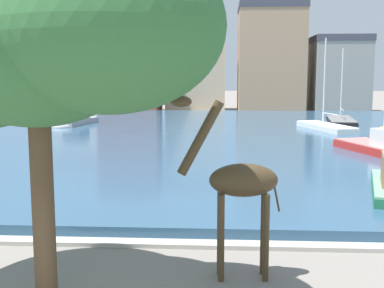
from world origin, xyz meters
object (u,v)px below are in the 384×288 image
(giraffe_statue, at_px, (238,184))
(shade_tree, at_px, (25,39))
(sailboat_grey, at_px, (72,122))
(sailboat_white, at_px, (321,128))
(sailboat_red, at_px, (383,150))
(sailboat_black, at_px, (340,122))

(giraffe_statue, bearing_deg, shade_tree, -157.58)
(giraffe_statue, xyz_separation_m, sailboat_grey, (-13.21, 30.53, -1.53))
(giraffe_statue, height_order, sailboat_grey, sailboat_grey)
(sailboat_white, bearing_deg, shade_tree, -111.28)
(sailboat_white, xyz_separation_m, sailboat_grey, (-20.90, 2.11, 0.20))
(sailboat_white, relative_size, shade_tree, 1.09)
(giraffe_statue, relative_size, sailboat_red, 0.47)
(sailboat_red, distance_m, sailboat_grey, 26.17)
(sailboat_red, xyz_separation_m, shade_tree, (-12.42, -17.44, 4.63))
(sailboat_black, distance_m, shade_tree, 39.50)
(sailboat_red, height_order, shade_tree, sailboat_red)
(giraffe_statue, xyz_separation_m, sailboat_black, (10.66, 34.69, -1.78))
(sailboat_grey, height_order, shade_tree, sailboat_grey)
(sailboat_red, distance_m, shade_tree, 21.90)
(sailboat_white, bearing_deg, giraffe_statue, -105.15)
(giraffe_statue, relative_size, shade_tree, 0.59)
(sailboat_white, xyz_separation_m, sailboat_black, (2.96, 6.28, -0.05))
(sailboat_red, height_order, sailboat_black, sailboat_red)
(giraffe_statue, bearing_deg, sailboat_black, 72.92)
(sailboat_grey, bearing_deg, giraffe_statue, -66.61)
(sailboat_black, height_order, shade_tree, sailboat_black)
(sailboat_red, distance_m, sailboat_black, 19.05)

